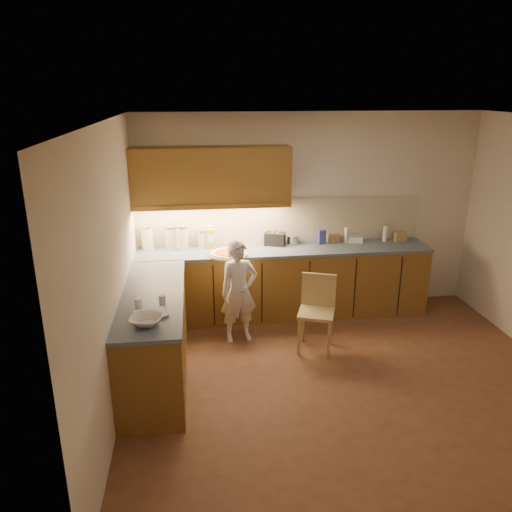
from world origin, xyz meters
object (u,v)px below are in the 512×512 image
object	(u,v)px
pizza_on_board	(229,254)
child	(239,292)
toaster	(275,239)
oil_jug	(211,238)
wooden_chair	(317,307)

from	to	relation	value
pizza_on_board	child	world-z (taller)	child
toaster	oil_jug	bearing A→B (deg)	-158.31
wooden_chair	toaster	size ratio (longest dim) A/B	2.91
oil_jug	child	bearing A→B (deg)	-69.60
child	oil_jug	size ratio (longest dim) A/B	4.08
child	toaster	size ratio (longest dim) A/B	4.10
child	wooden_chair	bearing A→B (deg)	-31.59
oil_jug	toaster	xyz separation A→B (m)	(0.84, 0.02, -0.05)
child	oil_jug	world-z (taller)	child
pizza_on_board	child	xyz separation A→B (m)	(0.08, -0.44, -0.33)
child	oil_jug	xyz separation A→B (m)	(-0.28, 0.76, 0.44)
wooden_chair	toaster	bearing A→B (deg)	126.18
pizza_on_board	toaster	size ratio (longest dim) A/B	1.60
oil_jug	wooden_chair	bearing A→B (deg)	-42.72
child	wooden_chair	distance (m)	0.92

